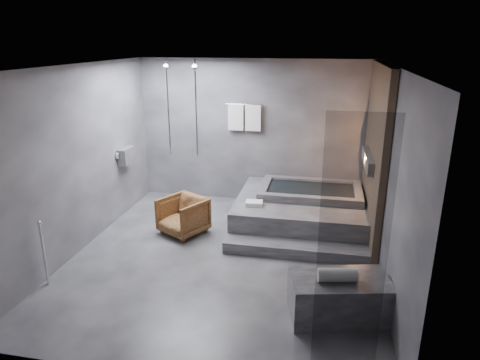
# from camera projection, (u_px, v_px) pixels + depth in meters

# --- Properties ---
(room) EXTENTS (5.00, 5.04, 2.82)m
(room) POSITION_uv_depth(u_px,v_px,m) (254.00, 143.00, 6.09)
(room) COLOR #303033
(room) RESTS_ON ground
(tub_deck) EXTENTS (2.20, 2.00, 0.50)m
(tub_deck) POSITION_uv_depth(u_px,v_px,m) (300.00, 211.00, 7.56)
(tub_deck) COLOR #353538
(tub_deck) RESTS_ON ground
(tub_step) EXTENTS (2.20, 0.36, 0.18)m
(tub_step) POSITION_uv_depth(u_px,v_px,m) (295.00, 250.00, 6.51)
(tub_step) COLOR #353538
(tub_step) RESTS_ON ground
(concrete_bench) EXTENTS (1.25, 0.86, 0.51)m
(concrete_bench) POSITION_uv_depth(u_px,v_px,m) (339.00, 298.00, 5.02)
(concrete_bench) COLOR #2E2E30
(concrete_bench) RESTS_ON ground
(driftwood_chair) EXTENTS (0.92, 0.93, 0.63)m
(driftwood_chair) POSITION_uv_depth(u_px,v_px,m) (183.00, 216.00, 7.19)
(driftwood_chair) COLOR #422510
(driftwood_chair) RESTS_ON ground
(rolled_towel) EXTENTS (0.47, 0.24, 0.16)m
(rolled_towel) POSITION_uv_depth(u_px,v_px,m) (337.00, 275.00, 4.86)
(rolled_towel) COLOR silver
(rolled_towel) RESTS_ON concrete_bench
(deck_towel) EXTENTS (0.30, 0.23, 0.07)m
(deck_towel) POSITION_uv_depth(u_px,v_px,m) (254.00, 203.00, 7.12)
(deck_towel) COLOR white
(deck_towel) RESTS_ON tub_deck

